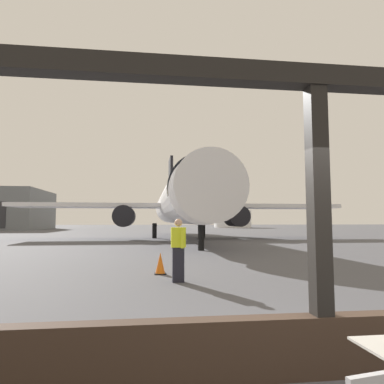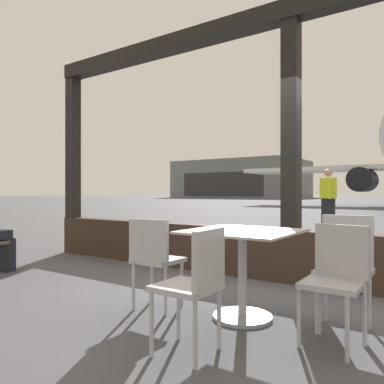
{
  "view_description": "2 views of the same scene",
  "coord_description": "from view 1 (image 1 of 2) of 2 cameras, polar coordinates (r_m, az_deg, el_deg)",
  "views": [
    {
      "loc": [
        -1.91,
        -3.67,
        1.68
      ],
      "look_at": [
        -0.03,
        11.12,
        2.94
      ],
      "focal_mm": 32.1,
      "sensor_mm": 36.0,
      "label": 1
    },
    {
      "loc": [
        1.6,
        -4.5,
        1.11
      ],
      "look_at": [
        -0.55,
        -1.36,
        1.11
      ],
      "focal_mm": 35.07,
      "sensor_mm": 36.0,
      "label": 2
    }
  ],
  "objects": [
    {
      "name": "airplane",
      "position": [
        32.5,
        -1.92,
        -1.8
      ],
      "size": [
        30.63,
        33.28,
        10.36
      ],
      "color": "silver",
      "rests_on": "ground"
    },
    {
      "name": "ground_plane",
      "position": [
        43.74,
        -4.77,
        -7.02
      ],
      "size": [
        220.0,
        220.0,
        0.0
      ],
      "primitive_type": "plane",
      "color": "#4C4C51"
    },
    {
      "name": "fuel_storage_tank",
      "position": [
        87.98,
        6.76,
        -4.5
      ],
      "size": [
        9.41,
        9.41,
        4.27
      ],
      "primitive_type": "cylinder",
      "color": "white",
      "rests_on": "ground"
    },
    {
      "name": "window_frame",
      "position": [
        4.16,
        20.53,
        -10.79
      ],
      "size": [
        8.55,
        0.24,
        3.47
      ],
      "color": "#38281E",
      "rests_on": "ground"
    },
    {
      "name": "traffic_cone",
      "position": [
        11.14,
        -5.29,
        -11.82
      ],
      "size": [
        0.36,
        0.36,
        0.68
      ],
      "color": "orange",
      "rests_on": "ground"
    },
    {
      "name": "ground_crew_worker",
      "position": [
        9.64,
        -2.29,
        -9.46
      ],
      "size": [
        0.4,
        0.53,
        1.74
      ],
      "color": "black",
      "rests_on": "ground"
    }
  ]
}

